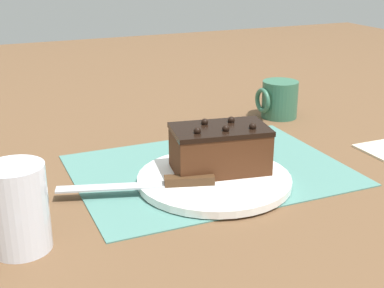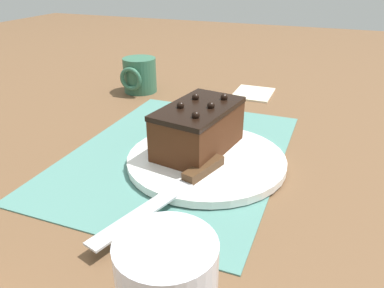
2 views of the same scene
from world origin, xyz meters
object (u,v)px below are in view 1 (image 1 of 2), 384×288
(cake_plate, at_px, (214,180))
(serving_knife, at_px, (163,183))
(drinking_glass, at_px, (18,208))
(chocolate_cake, at_px, (221,148))
(coffee_mug, at_px, (279,99))

(cake_plate, xyz_separation_m, serving_knife, (0.09, 0.00, 0.01))
(cake_plate, bearing_deg, drinking_glass, 13.94)
(chocolate_cake, xyz_separation_m, drinking_glass, (0.33, 0.10, 0.00))
(chocolate_cake, bearing_deg, coffee_mug, -136.64)
(serving_knife, height_order, drinking_glass, drinking_glass)
(serving_knife, xyz_separation_m, coffee_mug, (-0.39, -0.28, 0.02))
(cake_plate, xyz_separation_m, coffee_mug, (-0.30, -0.28, 0.03))
(chocolate_cake, relative_size, serving_knife, 0.70)
(drinking_glass, bearing_deg, cake_plate, -166.06)
(cake_plate, relative_size, serving_knife, 1.04)
(chocolate_cake, bearing_deg, drinking_glass, 16.43)
(serving_knife, relative_size, drinking_glass, 2.09)
(serving_knife, xyz_separation_m, drinking_glass, (0.22, 0.08, 0.04))
(serving_knife, bearing_deg, coffee_mug, -37.18)
(cake_plate, bearing_deg, coffee_mug, -136.63)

